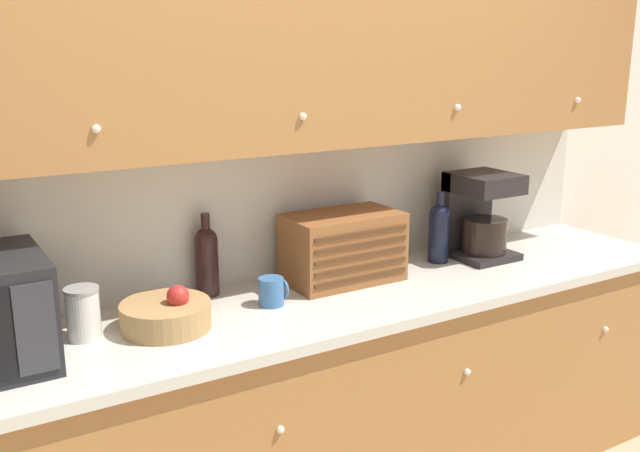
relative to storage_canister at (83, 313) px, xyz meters
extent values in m
cube|color=silver|center=(0.91, 0.28, 0.29)|extent=(5.63, 0.06, 2.60)
cube|color=#A36B38|center=(0.91, -0.07, -0.57)|extent=(3.23, 0.63, 0.88)
cube|color=beige|center=(0.91, -0.08, -0.11)|extent=(3.25, 0.66, 0.04)
sphere|color=white|center=(0.50, -0.39, -0.37)|extent=(0.03, 0.03, 0.03)
sphere|color=white|center=(1.31, -0.39, -0.37)|extent=(0.03, 0.03, 0.03)
sphere|color=white|center=(2.12, -0.39, -0.37)|extent=(0.03, 0.03, 0.03)
cube|color=beige|center=(0.91, 0.24, 0.19)|extent=(3.23, 0.01, 0.56)
cube|color=#A36B38|center=(1.12, 0.08, 0.82)|extent=(2.81, 0.34, 0.71)
sphere|color=white|center=(0.06, -0.09, 0.60)|extent=(0.03, 0.03, 0.03)
sphere|color=white|center=(0.77, -0.09, 0.60)|extent=(0.03, 0.03, 0.03)
sphere|color=white|center=(1.47, -0.09, 0.60)|extent=(0.03, 0.03, 0.03)
sphere|color=white|center=(2.17, -0.09, 0.60)|extent=(0.03, 0.03, 0.03)
cube|color=#2D2D33|center=(-0.18, -0.26, 0.08)|extent=(0.11, 0.01, 0.26)
cylinder|color=silver|center=(0.00, 0.00, -0.01)|extent=(0.11, 0.11, 0.16)
cylinder|color=gray|center=(0.00, 0.00, 0.08)|extent=(0.11, 0.11, 0.01)
cylinder|color=#A87F4C|center=(0.25, -0.06, -0.04)|extent=(0.30, 0.30, 0.09)
sphere|color=red|center=(0.29, -0.08, 0.03)|extent=(0.08, 0.08, 0.08)
cylinder|color=black|center=(0.50, 0.18, 0.02)|extent=(0.09, 0.09, 0.22)
sphere|color=black|center=(0.50, 0.18, 0.13)|extent=(0.09, 0.09, 0.09)
cylinder|color=black|center=(0.50, 0.18, 0.19)|extent=(0.03, 0.03, 0.07)
cylinder|color=#38669E|center=(0.66, -0.04, -0.03)|extent=(0.09, 0.09, 0.10)
torus|color=#38669E|center=(0.71, -0.04, -0.03)|extent=(0.01, 0.07, 0.07)
cube|color=brown|center=(1.03, 0.06, 0.05)|extent=(0.46, 0.26, 0.28)
cube|color=#4B2C16|center=(1.03, -0.08, -0.04)|extent=(0.42, 0.01, 0.02)
cube|color=#4B2C16|center=(1.03, -0.08, 0.01)|extent=(0.42, 0.01, 0.02)
cube|color=#4B2C16|center=(1.03, -0.08, 0.05)|extent=(0.42, 0.01, 0.02)
cube|color=#4B2C16|center=(1.03, -0.08, 0.10)|extent=(0.42, 0.01, 0.02)
cube|color=#4B2C16|center=(1.03, -0.08, 0.14)|extent=(0.42, 0.01, 0.02)
cylinder|color=silver|center=(1.36, 0.19, -0.08)|extent=(0.07, 0.07, 0.01)
cylinder|color=silver|center=(1.36, 0.19, -0.04)|extent=(0.01, 0.01, 0.09)
ellipsoid|color=silver|center=(1.36, 0.19, 0.07)|extent=(0.08, 0.08, 0.12)
cylinder|color=black|center=(1.53, 0.06, 0.02)|extent=(0.09, 0.09, 0.21)
sphere|color=black|center=(1.53, 0.06, 0.13)|extent=(0.09, 0.09, 0.09)
cylinder|color=black|center=(1.53, 0.06, 0.19)|extent=(0.03, 0.03, 0.07)
cube|color=black|center=(1.73, 0.01, -0.07)|extent=(0.26, 0.27, 0.03)
cylinder|color=black|center=(1.73, -0.01, 0.02)|extent=(0.19, 0.19, 0.15)
cube|color=black|center=(1.73, 0.11, 0.10)|extent=(0.26, 0.06, 0.38)
cube|color=black|center=(1.73, 0.01, 0.25)|extent=(0.26, 0.27, 0.08)
camera|label=1|loc=(-0.46, -2.23, 0.84)|focal=40.00mm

